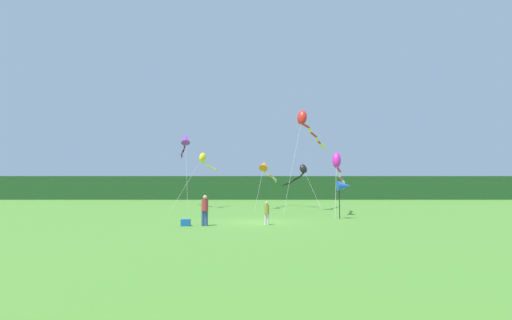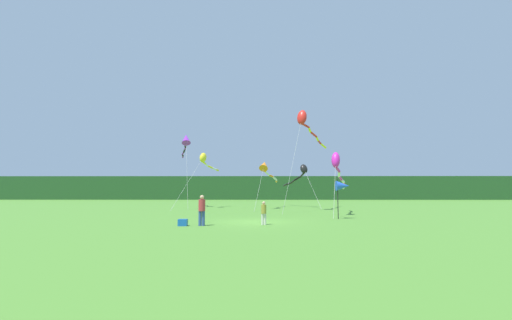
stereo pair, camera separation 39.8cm
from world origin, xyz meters
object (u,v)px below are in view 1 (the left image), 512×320
kite_orange (264,168)px  banner_flag_pole (343,186)px  person_adult (204,209)px  cooler_box (185,223)px  kite_yellow (203,159)px  kite_purple (184,141)px  kite_red (304,122)px  kite_black (299,173)px  person_child (266,212)px  kite_magenta (337,166)px

kite_orange → banner_flag_pole: bearing=-66.9°
person_adult → banner_flag_pole: bearing=26.5°
person_adult → kite_orange: 17.11m
person_adult → cooler_box: bearing=-177.9°
kite_yellow → kite_purple: (-2.39, 1.40, 2.23)m
kite_red → kite_yellow: kite_red is taller
person_adult → kite_black: kite_black is taller
person_adult → cooler_box: size_ratio=3.46×
person_child → kite_yellow: (-6.26, 17.09, 4.49)m
banner_flag_pole → kite_orange: size_ratio=0.29×
person_adult → cooler_box: 1.28m
kite_orange → kite_black: 4.97m
person_adult → banner_flag_pole: 10.02m
kite_yellow → banner_flag_pole: bearing=-48.4°
kite_orange → kite_red: bearing=-40.6°
person_adult → kite_red: 16.91m
kite_black → kite_red: bearing=-92.6°
cooler_box → kite_purple: 20.84m
person_child → kite_black: (4.39, 18.72, 3.15)m
person_adult → kite_purple: (-5.21, 19.03, 6.51)m
kite_red → kite_black: bearing=87.4°
cooler_box → banner_flag_pole: banner_flag_pole is taller
kite_orange → cooler_box: bearing=-106.5°
banner_flag_pole → kite_purple: kite_purple is taller
banner_flag_pole → kite_black: (-1.07, 14.83, 1.67)m
cooler_box → kite_black: size_ratio=0.05×
banner_flag_pole → kite_red: (-1.34, 8.71, 6.23)m
kite_magenta → person_child: bearing=-128.8°
kite_orange → kite_purple: (-9.02, 2.68, 3.19)m
cooler_box → kite_orange: (4.84, 16.39, 4.08)m
person_adult → kite_red: (7.55, 13.14, 7.51)m
kite_yellow → kite_orange: bearing=-11.0°
person_child → cooler_box: (-4.47, -0.58, -0.56)m
cooler_box → kite_red: bearing=56.9°
kite_black → kite_magenta: bearing=-82.3°
person_child → kite_yellow: 18.75m
banner_flag_pole → kite_red: bearing=98.8°
kite_magenta → kite_yellow: (-12.19, 9.72, 1.35)m
person_adult → kite_purple: bearing=105.3°
kite_black → person_adult: bearing=-112.1°
cooler_box → kite_black: (8.86, 19.30, 3.71)m
kite_purple → person_adult: bearing=-74.7°
person_child → kite_black: 19.48m
cooler_box → kite_black: 21.55m
kite_purple → kite_black: kite_purple is taller
cooler_box → kite_magenta: bearing=37.4°
kite_yellow → kite_magenta: bearing=-38.6°
kite_red → kite_purple: kite_red is taller
person_adult → kite_purple: 20.78m
kite_red → kite_yellow: bearing=156.6°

